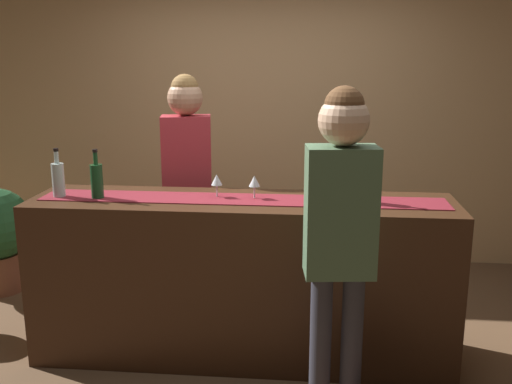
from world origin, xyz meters
The scene contains 12 objects.
ground_plane centered at (0.00, 0.00, 0.00)m, with size 10.00×10.00×0.00m, color brown.
back_wall centered at (0.00, 1.90, 1.45)m, with size 6.00×0.12×2.90m, color tan.
bar_counter centered at (0.00, 0.00, 0.51)m, with size 2.57×0.60×1.01m, color #3D2314.
counter_runner_cloth centered at (0.00, 0.00, 1.02)m, with size 2.44×0.28×0.01m, color maroon.
wine_bottle_clear centered at (-1.12, -0.05, 1.13)m, with size 0.07×0.07×0.30m.
wine_bottle_amber centered at (0.72, -0.01, 1.13)m, with size 0.07×0.07×0.30m.
wine_bottle_green centered at (-0.87, -0.06, 1.13)m, with size 0.07×0.07×0.30m.
wine_glass_near_customer centered at (0.42, -0.09, 1.12)m, with size 0.07×0.07×0.14m.
wine_glass_mid_counter centered at (-0.16, 0.04, 1.12)m, with size 0.07×0.07×0.14m.
wine_glass_far_end centered at (0.07, 0.03, 1.12)m, with size 0.07×0.07×0.14m.
bartender centered at (-0.46, 0.58, 1.08)m, with size 0.37×0.25×1.74m.
customer_sipping centered at (0.56, -0.63, 1.08)m, with size 0.36×0.24×1.73m.
Camera 1 is at (0.41, -3.37, 1.88)m, focal length 40.90 mm.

